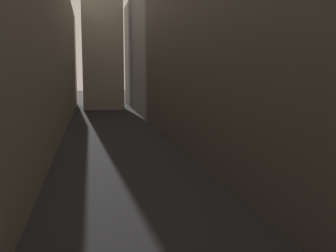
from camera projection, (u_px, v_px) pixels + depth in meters
name	position (u px, v px, depth m)	size (l,w,h in m)	color
ground_plane	(118.00, 145.00, 38.82)	(264.00, 264.00, 0.00)	#232326
building_block_right	(243.00, 35.00, 41.87)	(15.64, 108.00, 21.64)	#60594F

